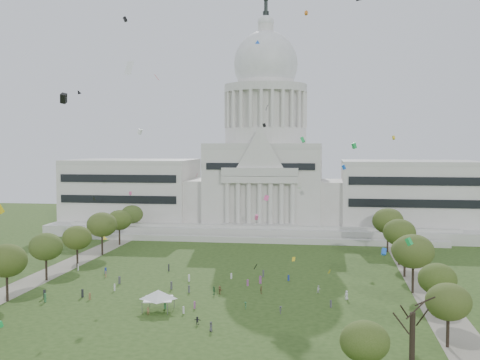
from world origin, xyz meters
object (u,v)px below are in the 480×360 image
at_px(big_bare_tree, 413,308).
at_px(person_0, 347,295).
at_px(event_tent, 158,294).
at_px(capitol, 265,174).

bearing_deg(big_bare_tree, person_0, 103.62).
bearing_deg(event_tent, big_bare_tree, -25.59).
xyz_separation_m(capitol, event_tent, (-9.50, -118.84, -18.85)).
distance_m(capitol, person_0, 110.43).
relative_size(capitol, event_tent, 17.24).
height_order(event_tent, person_0, event_tent).
height_order(big_bare_tree, event_tent, big_bare_tree).
bearing_deg(capitol, person_0, -74.48).
xyz_separation_m(event_tent, person_0, (38.49, 14.42, -2.42)).
height_order(capitol, big_bare_tree, capitol).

